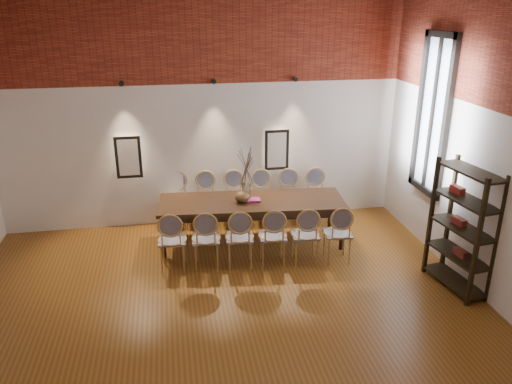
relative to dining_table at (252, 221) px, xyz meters
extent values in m
cube|color=brown|center=(-0.68, -2.45, -0.39)|extent=(7.00, 7.00, 0.02)
cube|color=silver|center=(-0.68, 1.10, 1.62)|extent=(7.00, 0.10, 4.00)
cube|color=maroon|center=(-0.68, 1.03, 2.88)|extent=(7.00, 0.02, 1.50)
cube|color=maroon|center=(-0.68, -5.93, 2.88)|extent=(7.00, 0.02, 1.50)
cube|color=#FFEAC6|center=(-1.98, 1.00, 0.93)|extent=(0.36, 0.06, 0.66)
cube|color=#FFEAC6|center=(0.62, 1.00, 0.93)|extent=(0.36, 0.06, 0.66)
cylinder|color=black|center=(-1.98, 0.97, 2.17)|extent=(0.08, 0.10, 0.08)
cylinder|color=black|center=(-0.48, 0.97, 2.17)|extent=(0.08, 0.10, 0.08)
cylinder|color=black|center=(0.92, 0.97, 2.17)|extent=(0.08, 0.10, 0.08)
cube|color=silver|center=(2.78, -0.45, 1.77)|extent=(0.02, 0.78, 2.38)
cube|color=black|center=(2.76, -0.45, 1.77)|extent=(0.08, 0.90, 2.50)
cube|color=black|center=(2.76, -0.45, 1.77)|extent=(0.06, 0.06, 2.40)
cube|color=#321D10|center=(0.00, 0.00, 0.00)|extent=(3.09, 1.22, 0.75)
cylinder|color=silver|center=(-0.09, 0.01, 0.53)|extent=(0.14, 0.14, 0.30)
ellipsoid|color=brown|center=(-0.17, -0.04, 0.46)|extent=(0.24, 0.24, 0.18)
cube|color=#891D5B|center=(0.01, -0.01, 0.39)|extent=(0.27, 0.20, 0.03)
camera|label=1|loc=(-1.26, -7.46, 3.42)|focal=35.00mm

